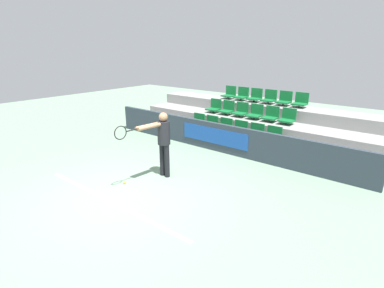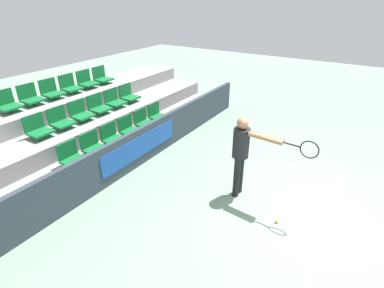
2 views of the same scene
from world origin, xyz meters
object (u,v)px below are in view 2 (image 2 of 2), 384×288
at_px(stadium_chair_7, 60,120).
at_px(stadium_chair_6, 38,129).
at_px(stadium_chair_1, 93,146).
at_px(stadium_chair_4, 144,121).
at_px(stadium_chair_10, 114,100).
at_px(stadium_chair_16, 87,81).
at_px(stadium_chair_12, 7,103).
at_px(stadium_chair_14, 51,91).
at_px(stadium_chair_8, 80,113).
at_px(stadium_chair_17, 102,77).
at_px(stadium_chair_2, 112,136).
at_px(stadium_chair_3, 129,128).
at_px(stadium_chair_0, 72,156).
at_px(stadium_chair_11, 128,95).
at_px(stadium_chair_13, 30,97).
at_px(tennis_player, 244,149).
at_px(stadium_chair_9, 98,106).
at_px(stadium_chair_5, 157,114).
at_px(tennis_ball, 277,221).
at_px(stadium_chair_15, 70,86).

bearing_deg(stadium_chair_7, stadium_chair_6, 180.00).
height_order(stadium_chair_1, stadium_chair_4, same).
xyz_separation_m(stadium_chair_10, stadium_chair_16, (0.00, 1.07, 0.40)).
height_order(stadium_chair_12, stadium_chair_14, same).
relative_size(stadium_chair_8, stadium_chair_17, 1.00).
bearing_deg(stadium_chair_6, stadium_chair_17, 19.83).
xyz_separation_m(stadium_chair_6, stadium_chair_7, (0.59, 0.00, 0.00)).
distance_m(stadium_chair_2, stadium_chair_14, 2.28).
xyz_separation_m(stadium_chair_3, stadium_chair_7, (-1.19, 1.07, 0.40)).
bearing_deg(stadium_chair_4, stadium_chair_3, 180.00).
height_order(stadium_chair_0, stadium_chair_3, same).
relative_size(stadium_chair_3, stadium_chair_11, 1.00).
bearing_deg(stadium_chair_14, stadium_chair_13, 180.00).
bearing_deg(stadium_chair_2, stadium_chair_8, 90.00).
bearing_deg(stadium_chair_2, stadium_chair_4, 0.00).
distance_m(stadium_chair_12, stadium_chair_13, 0.59).
height_order(stadium_chair_3, stadium_chair_10, stadium_chair_10).
height_order(stadium_chair_4, tennis_player, tennis_player).
relative_size(stadium_chair_3, stadium_chair_9, 1.00).
bearing_deg(stadium_chair_14, stadium_chair_1, -105.50).
relative_size(stadium_chair_7, stadium_chair_11, 1.00).
distance_m(stadium_chair_3, stadium_chair_12, 2.89).
xyz_separation_m(stadium_chair_7, stadium_chair_11, (2.37, 0.00, 0.00)).
bearing_deg(tennis_player, stadium_chair_2, 99.72).
bearing_deg(stadium_chair_1, stadium_chair_17, 42.03).
xyz_separation_m(stadium_chair_0, stadium_chair_17, (2.96, 2.14, 0.80)).
bearing_deg(stadium_chair_4, stadium_chair_13, 129.76).
relative_size(stadium_chair_11, stadium_chair_14, 1.00).
bearing_deg(stadium_chair_0, stadium_chair_16, 42.03).
distance_m(stadium_chair_0, stadium_chair_5, 2.96).
height_order(stadium_chair_16, stadium_chair_17, same).
relative_size(stadium_chair_6, tennis_ball, 7.84).
bearing_deg(stadium_chair_16, stadium_chair_14, 180.00).
height_order(stadium_chair_8, stadium_chair_11, same).
xyz_separation_m(stadium_chair_12, stadium_chair_13, (0.59, 0.00, 0.00)).
distance_m(stadium_chair_15, stadium_chair_17, 1.19).
bearing_deg(stadium_chair_7, stadium_chair_15, 42.03).
relative_size(stadium_chair_2, stadium_chair_16, 1.00).
height_order(stadium_chair_16, tennis_ball, stadium_chair_16).
height_order(stadium_chair_3, stadium_chair_5, same).
bearing_deg(stadium_chair_2, stadium_chair_3, 0.00).
xyz_separation_m(stadium_chair_5, stadium_chair_14, (-1.78, 2.14, 0.80)).
relative_size(stadium_chair_12, tennis_player, 0.30).
xyz_separation_m(stadium_chair_4, stadium_chair_8, (-1.19, 1.07, 0.40)).
bearing_deg(stadium_chair_14, stadium_chair_15, 0.00).
distance_m(stadium_chair_6, stadium_chair_12, 1.14).
bearing_deg(stadium_chair_9, stadium_chair_4, -60.98).
relative_size(stadium_chair_3, stadium_chair_8, 1.00).
bearing_deg(tennis_player, stadium_chair_0, 118.62).
bearing_deg(stadium_chair_2, tennis_player, -85.22).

